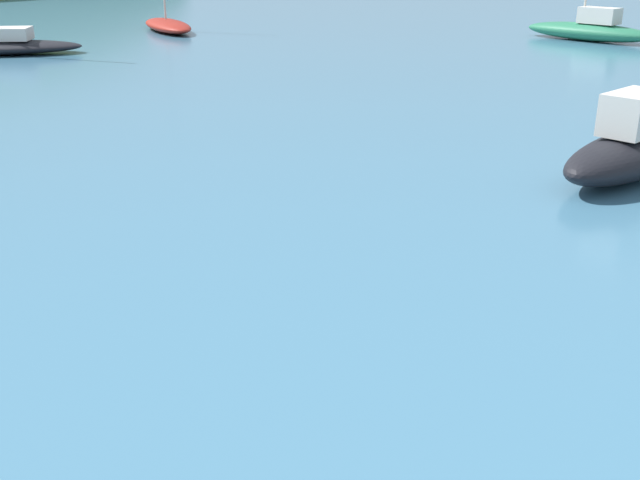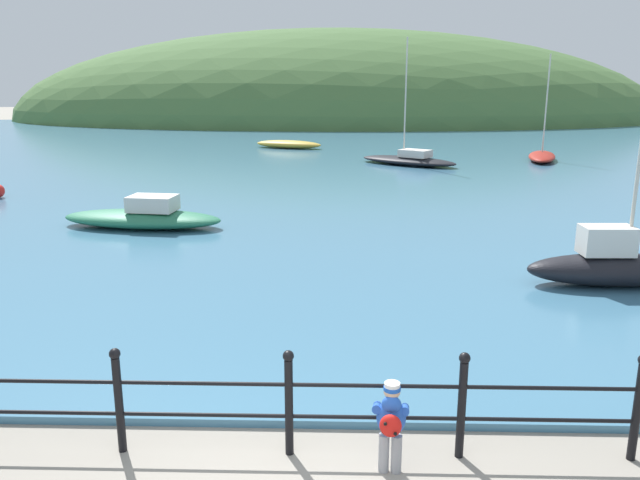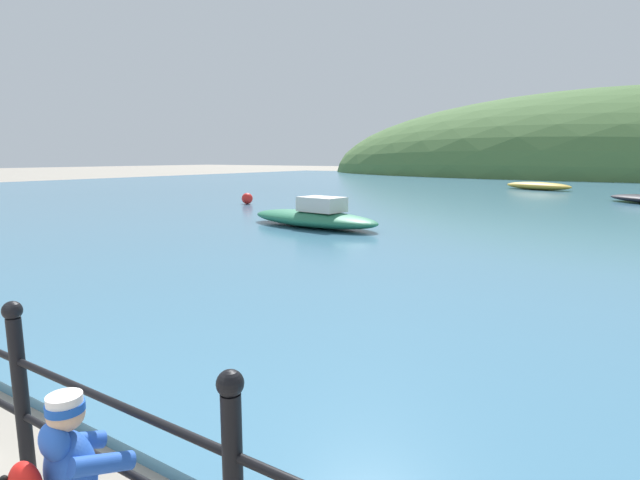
# 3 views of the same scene
# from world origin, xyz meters

# --- Properties ---
(water) EXTENTS (80.00, 60.00, 0.10)m
(water) POSITION_xyz_m (0.00, 32.00, 0.05)
(water) COLOR teal
(water) RESTS_ON ground
(far_hillside) EXTENTS (69.11, 38.01, 19.00)m
(far_hillside) POSITION_xyz_m (0.00, 65.09, 0.00)
(far_hillside) COLOR #476B38
(far_hillside) RESTS_ON ground
(iron_railing) EXTENTS (7.44, 0.12, 1.21)m
(iron_railing) POSITION_xyz_m (0.03, 1.50, 0.64)
(iron_railing) COLOR black
(iron_railing) RESTS_ON ground
(child_in_coat) EXTENTS (0.41, 0.55, 1.00)m
(child_in_coat) POSITION_xyz_m (1.09, 1.19, 0.61)
(child_in_coat) COLOR #99999E
(child_in_coat) RESTS_ON ground
(boat_white_sailboat) EXTENTS (4.56, 2.04, 0.87)m
(boat_white_sailboat) POSITION_xyz_m (-4.74, 11.90, 0.38)
(boat_white_sailboat) COLOR #287551
(boat_white_sailboat) RESTS_ON water
(boat_red_dinghy) EXTENTS (4.39, 2.75, 0.47)m
(boat_red_dinghy) POSITION_xyz_m (-2.45, 33.09, 0.34)
(boat_red_dinghy) COLOR gold
(boat_red_dinghy) RESTS_ON water
(boat_nearest_quay) EXTENTS (5.02, 4.28, 5.86)m
(boat_nearest_quay) POSITION_xyz_m (3.92, 25.42, 0.36)
(boat_nearest_quay) COLOR black
(boat_nearest_quay) RESTS_ON water
(boat_far_left) EXTENTS (3.49, 1.11, 4.43)m
(boat_far_left) POSITION_xyz_m (5.91, 7.21, 0.49)
(boat_far_left) COLOR black
(boat_far_left) RESTS_ON water
(boat_twin_mast) EXTENTS (2.53, 4.53, 5.19)m
(boat_twin_mast) POSITION_xyz_m (10.82, 27.32, 0.33)
(boat_twin_mast) COLOR maroon
(boat_twin_mast) RESTS_ON water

